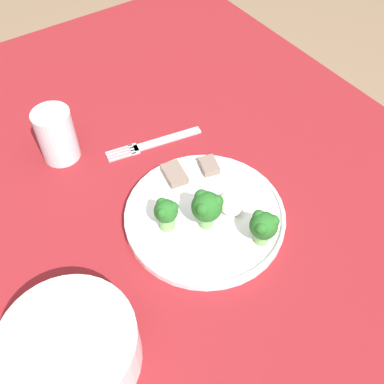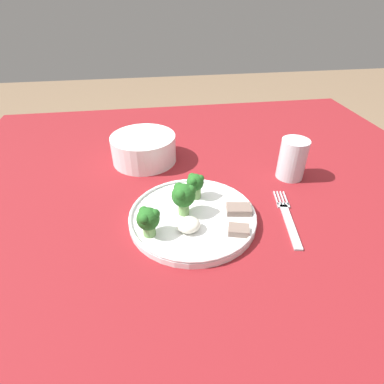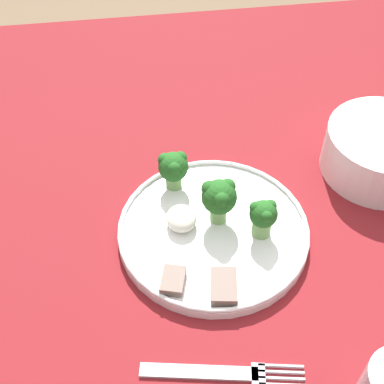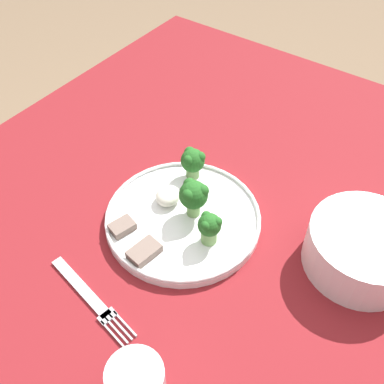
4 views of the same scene
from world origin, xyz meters
TOP-DOWN VIEW (x-y plane):
  - table at (0.00, 0.00)m, footprint 1.19×1.07m
  - dinner_plate at (-0.04, -0.10)m, footprint 0.24×0.24m
  - fork at (0.14, -0.13)m, footprint 0.05×0.17m
  - cream_bowl at (-0.13, 0.14)m, footprint 0.16×0.16m
  - broccoli_floret_near_rim_left at (-0.13, -0.14)m, footprint 0.04×0.04m
  - broccoli_floret_center_left at (-0.06, -0.09)m, footprint 0.05×0.04m
  - broccoli_floret_back_left at (-0.03, -0.05)m, footprint 0.04×0.03m
  - meat_slice_front_slice at (0.04, -0.11)m, footprint 0.05×0.04m
  - meat_slice_middle_slice at (0.03, -0.16)m, footprint 0.04×0.04m
  - sauce_dollop at (-0.06, -0.14)m, footprint 0.04×0.04m

SIDE VIEW (x-z plane):
  - table at x=0.00m, z-range 0.28..1.05m
  - fork at x=0.14m, z-range 0.76..0.77m
  - dinner_plate at x=-0.04m, z-range 0.76..0.78m
  - meat_slice_middle_slice at x=0.03m, z-range 0.78..0.79m
  - meat_slice_front_slice at x=0.04m, z-range 0.78..0.79m
  - sauce_dollop at x=-0.06m, z-range 0.78..0.80m
  - cream_bowl at x=-0.13m, z-range 0.76..0.83m
  - broccoli_floret_back_left at x=-0.03m, z-range 0.78..0.83m
  - broccoli_floret_near_rim_left at x=-0.13m, z-range 0.78..0.84m
  - broccoli_floret_center_left at x=-0.06m, z-range 0.78..0.85m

